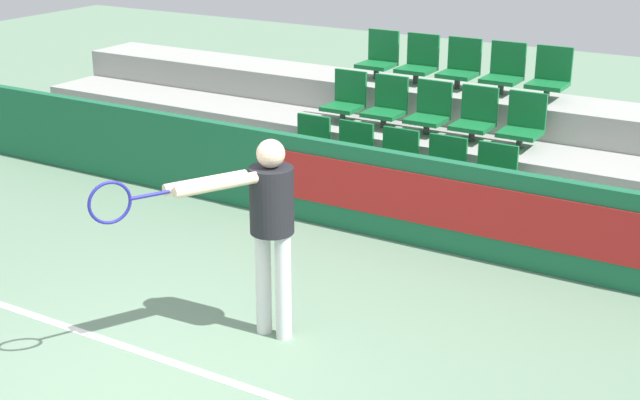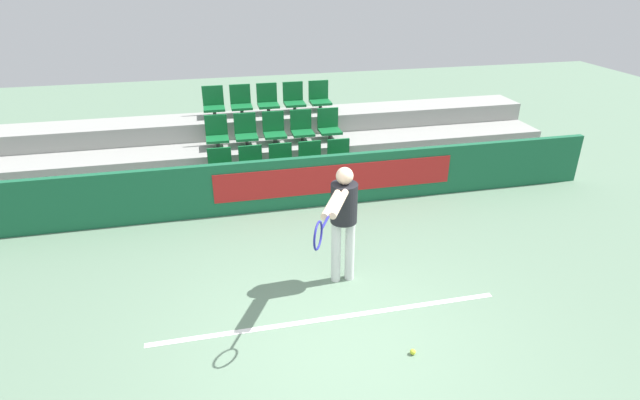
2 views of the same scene
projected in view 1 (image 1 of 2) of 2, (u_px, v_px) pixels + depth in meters
name	position (u px, v px, depth m)	size (l,w,h in m)	color
ground_plane	(146.00, 387.00, 6.65)	(30.00, 30.00, 0.00)	slate
court_baseline	(178.00, 364.00, 6.94)	(4.44, 0.08, 0.01)	white
barrier_wall	(370.00, 191.00, 9.32)	(11.72, 0.14, 0.95)	#19603D
bleacher_tier_front	(390.00, 202.00, 9.85)	(11.32, 0.88, 0.37)	#9E9E99
bleacher_tier_middle	(423.00, 165.00, 10.49)	(11.32, 0.88, 0.74)	#9E9E99
bleacher_tier_back	(453.00, 133.00, 11.14)	(11.32, 0.88, 1.11)	#9E9E99
stadium_chair_0	(309.00, 146.00, 10.33)	(0.43, 0.43, 0.60)	#333333
stadium_chair_1	(351.00, 153.00, 10.06)	(0.43, 0.43, 0.60)	#333333
stadium_chair_2	(396.00, 161.00, 9.79)	(0.43, 0.43, 0.60)	#333333
stadium_chair_3	(443.00, 169.00, 9.52)	(0.43, 0.43, 0.60)	#333333
stadium_chair_4	(493.00, 177.00, 9.26)	(0.43, 0.43, 0.60)	#333333
stadium_chair_5	(346.00, 99.00, 10.91)	(0.43, 0.43, 0.60)	#333333
stadium_chair_6	(387.00, 105.00, 10.64)	(0.43, 0.43, 0.60)	#333333
stadium_chair_7	(430.00, 111.00, 10.37)	(0.43, 0.43, 0.60)	#333333
stadium_chair_8	(475.00, 117.00, 10.10)	(0.43, 0.43, 0.60)	#333333
stadium_chair_9	(523.00, 124.00, 9.83)	(0.43, 0.43, 0.60)	#333333
stadium_chair_10	(379.00, 57.00, 11.49)	(0.43, 0.43, 0.60)	#333333
stadium_chair_11	(419.00, 62.00, 11.22)	(0.43, 0.43, 0.60)	#333333
stadium_chair_12	(461.00, 66.00, 10.95)	(0.43, 0.43, 0.60)	#333333
stadium_chair_13	(504.00, 71.00, 10.68)	(0.43, 0.43, 0.60)	#333333
stadium_chair_14	(550.00, 76.00, 10.41)	(0.43, 0.43, 0.60)	#333333
tennis_player	(264.00, 216.00, 7.00)	(0.86, 1.47, 1.69)	silver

